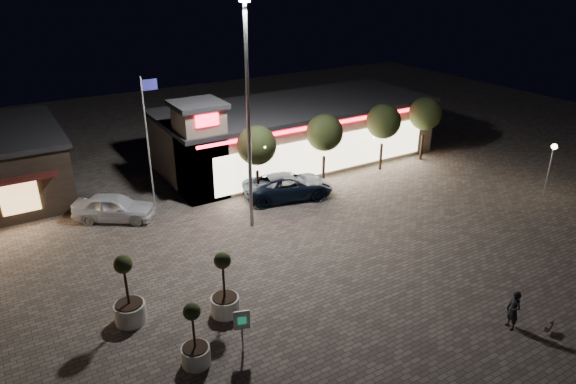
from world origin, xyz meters
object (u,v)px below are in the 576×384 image
planter_mid (195,346)px  valet_sign (242,324)px  pedestrian (513,310)px  pickup_truck (288,186)px  planter_left (129,302)px  white_sedan (114,207)px

planter_mid → valet_sign: bearing=-10.4°
valet_sign → pedestrian: bearing=-23.7°
valet_sign → planter_mid: bearing=169.6°
pickup_truck → pedestrian: bearing=-161.9°
planter_left → valet_sign: (3.15, -4.04, 0.34)m
white_sedan → planter_left: size_ratio=1.47×
white_sedan → planter_mid: planter_mid is taller
pedestrian → planter_left: bearing=-108.4°
pickup_truck → pedestrian: (1.13, -15.66, 0.07)m
white_sedan → planter_left: planter_left is taller
pedestrian → pickup_truck: bearing=-161.6°
pickup_truck → valet_sign: (-8.85, -11.28, 0.52)m
pedestrian → planter_mid: bearing=-97.6°
white_sedan → planter_mid: (-0.42, -13.51, 0.04)m
pickup_truck → pedestrian: 15.70m
planter_left → planter_mid: planter_left is taller
planter_left → white_sedan: bearing=79.6°
pickup_truck → valet_sign: valet_sign is taller
planter_mid → pickup_truck: bearing=45.9°
valet_sign → white_sedan: bearing=95.6°
planter_mid → planter_left: bearing=110.4°
pickup_truck → planter_mid: planter_mid is taller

